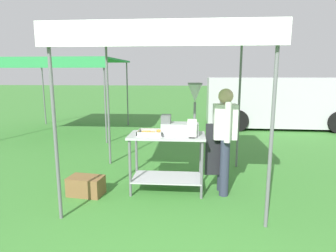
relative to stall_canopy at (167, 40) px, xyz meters
name	(u,v)px	position (x,y,z in m)	size (l,w,h in m)	color
ground_plane	(183,130)	(0.11, 4.77, -2.31)	(70.00, 70.00, 0.00)	#3D7F33
stall_canopy	(167,40)	(0.00, 0.00, 0.00)	(2.76, 2.46, 2.40)	slate
donut_cart	(167,151)	(0.00, -0.10, -1.66)	(1.16, 0.61, 0.91)	#B7B7BC
donut_tray	(151,133)	(-0.24, -0.15, -1.37)	(0.38, 0.31, 0.07)	#B7B7BC
donut_fryer	(183,118)	(0.24, -0.09, -1.14)	(0.61, 0.28, 0.78)	#B7B7BC
menu_sign	(192,130)	(0.38, -0.32, -1.28)	(0.13, 0.05, 0.28)	black
vendor	(224,136)	(0.86, -0.11, -1.40)	(0.46, 0.53, 1.61)	#2D3347
supply_crate	(86,186)	(-1.22, -0.35, -2.16)	(0.55, 0.37, 0.28)	brown
van_silver	(280,101)	(3.44, 5.71, -1.43)	(5.00, 2.19, 1.69)	#BCBCC1
neighbour_tent	(67,62)	(-3.40, 4.18, -0.12)	(3.27, 2.83, 2.25)	slate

